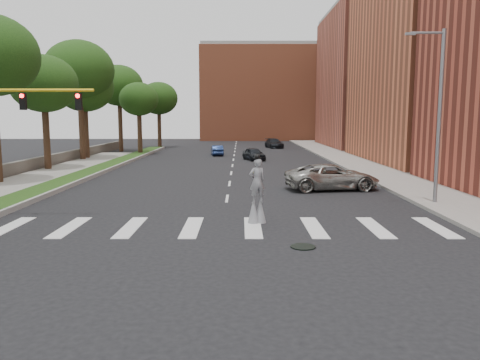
{
  "coord_description": "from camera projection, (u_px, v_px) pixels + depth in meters",
  "views": [
    {
      "loc": [
        0.76,
        -18.23,
        4.64
      ],
      "look_at": [
        0.74,
        3.35,
        1.7
      ],
      "focal_mm": 35.0,
      "sensor_mm": 36.0,
      "label": 1
    }
  ],
  "objects": [
    {
      "name": "stilt_performer",
      "position": [
        257.0,
        195.0,
        20.35
      ],
      "size": [
        0.83,
        0.69,
        3.03
      ],
      "rotation": [
        0.0,
        0.0,
        3.51
      ],
      "color": "#332014",
      "rests_on": "ground"
    },
    {
      "name": "streetlight",
      "position": [
        438.0,
        111.0,
        23.96
      ],
      "size": [
        2.05,
        0.2,
        9.0
      ],
      "color": "slate",
      "rests_on": "ground"
    },
    {
      "name": "building_far",
      "position": [
        380.0,
        81.0,
        70.83
      ],
      "size": [
        16.0,
        22.0,
        20.0
      ],
      "primitive_type": "cube",
      "color": "#BE5B46",
      "rests_on": "ground"
    },
    {
      "name": "tree_5",
      "position": [
        119.0,
        86.0,
        61.44
      ],
      "size": [
        6.29,
        6.29,
        11.35
      ],
      "color": "#332014",
      "rests_on": "ground"
    },
    {
      "name": "tree_6",
      "position": [
        139.0,
        100.0,
        56.73
      ],
      "size": [
        4.75,
        4.75,
        8.76
      ],
      "color": "#332014",
      "rests_on": "ground"
    },
    {
      "name": "stone_wall",
      "position": [
        35.0,
        164.0,
        40.43
      ],
      "size": [
        0.5,
        56.0,
        1.1
      ],
      "primitive_type": "cube",
      "color": "#555149",
      "rests_on": "ground"
    },
    {
      "name": "tree_7",
      "position": [
        159.0,
        99.0,
        69.17
      ],
      "size": [
        5.64,
        5.64,
        9.71
      ],
      "color": "#332014",
      "rests_on": "ground"
    },
    {
      "name": "suv_crossing",
      "position": [
        332.0,
        177.0,
        29.76
      ],
      "size": [
        6.22,
        3.52,
        1.64
      ],
      "primitive_type": "imported",
      "rotation": [
        0.0,
        0.0,
        1.71
      ],
      "color": "#A19F98",
      "rests_on": "ground"
    },
    {
      "name": "car_mid",
      "position": [
        217.0,
        150.0,
        56.0
      ],
      "size": [
        1.73,
        3.82,
        1.22
      ],
      "primitive_type": "imported",
      "rotation": [
        0.0,
        0.0,
        3.26
      ],
      "color": "#16254E",
      "rests_on": "ground"
    },
    {
      "name": "building_backdrop",
      "position": [
        266.0,
        95.0,
        94.76
      ],
      "size": [
        26.0,
        14.0,
        18.0
      ],
      "primitive_type": "cube",
      "color": "#C8633E",
      "rests_on": "ground"
    },
    {
      "name": "manhole",
      "position": [
        303.0,
        247.0,
        16.7
      ],
      "size": [
        0.9,
        0.9,
        0.04
      ],
      "primitive_type": "cylinder",
      "color": "black",
      "rests_on": "ground"
    },
    {
      "name": "tree_4",
      "position": [
        79.0,
        70.0,
        48.25
      ],
      "size": [
        7.17,
        7.17,
        12.45
      ],
      "color": "#332014",
      "rests_on": "ground"
    },
    {
      "name": "tree_8",
      "position": [
        84.0,
        87.0,
        50.1
      ],
      "size": [
        6.24,
        6.24,
        10.44
      ],
      "color": "#332014",
      "rests_on": "ground"
    },
    {
      "name": "car_far",
      "position": [
        274.0,
        143.0,
        69.38
      ],
      "size": [
        2.89,
        5.03,
        1.37
      ],
      "primitive_type": "imported",
      "rotation": [
        0.0,
        0.0,
        0.22
      ],
      "color": "black",
      "rests_on": "ground"
    },
    {
      "name": "median_curb",
      "position": [
        105.0,
        171.0,
        38.5
      ],
      "size": [
        0.2,
        60.0,
        0.28
      ],
      "primitive_type": "cube",
      "color": "#969791",
      "rests_on": "ground"
    },
    {
      "name": "tree_3",
      "position": [
        44.0,
        84.0,
        39.34
      ],
      "size": [
        5.67,
        5.67,
        9.8
      ],
      "color": "#332014",
      "rests_on": "ground"
    },
    {
      "name": "building_mid",
      "position": [
        452.0,
        42.0,
        46.78
      ],
      "size": [
        16.0,
        22.0,
        24.0
      ],
      "primitive_type": "cube",
      "color": "#C8633E",
      "rests_on": "ground"
    },
    {
      "name": "car_near",
      "position": [
        254.0,
        154.0,
        49.88
      ],
      "size": [
        2.73,
        4.23,
        1.34
      ],
      "primitive_type": "imported",
      "rotation": [
        0.0,
        0.0,
        0.32
      ],
      "color": "black",
      "rests_on": "ground"
    },
    {
      "name": "sidewalk_right",
      "position": [
        367.0,
        166.0,
        43.44
      ],
      "size": [
        5.0,
        90.0,
        0.18
      ],
      "primitive_type": "cube",
      "color": "gray",
      "rests_on": "ground"
    },
    {
      "name": "ground_plane",
      "position": [
        221.0,
        233.0,
        18.69
      ],
      "size": [
        160.0,
        160.0,
        0.0
      ],
      "primitive_type": "plane",
      "color": "black",
      "rests_on": "ground"
    },
    {
      "name": "traffic_signal",
      "position": [
        7.0,
        127.0,
        21.11
      ],
      "size": [
        5.3,
        0.23,
        6.2
      ],
      "color": "black",
      "rests_on": "ground"
    },
    {
      "name": "grass_median",
      "position": [
        92.0,
        172.0,
        38.5
      ],
      "size": [
        2.0,
        60.0,
        0.25
      ],
      "primitive_type": "cube",
      "color": "#1D3C11",
      "rests_on": "ground"
    }
  ]
}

